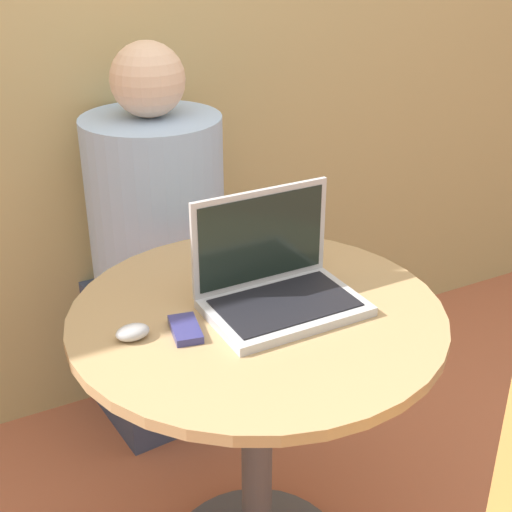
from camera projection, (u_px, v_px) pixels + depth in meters
name	position (u px, v px, depth m)	size (l,w,h in m)	color
round_table	(257.00, 386.00, 1.58)	(0.79, 0.79, 0.74)	#4C4C51
laptop	(276.00, 283.00, 1.50)	(0.32, 0.22, 0.24)	#B7B7BC
cell_phone	(185.00, 329.00, 1.41)	(0.07, 0.11, 0.02)	navy
computer_mouse	(133.00, 332.00, 1.39)	(0.07, 0.05, 0.03)	#B2B2B7
person_seated	(151.00, 272.00, 2.19)	(0.42, 0.62, 1.19)	#3D4766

